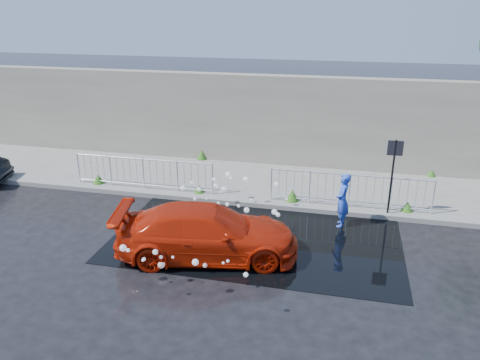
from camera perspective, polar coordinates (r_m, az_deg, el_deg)
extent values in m
plane|color=black|center=(12.74, -1.01, -8.58)|extent=(90.00, 90.00, 0.00)
cube|color=#61615C|center=(17.15, 3.04, -0.33)|extent=(30.00, 4.00, 0.15)
cube|color=#61615C|center=(15.33, 1.71, -2.94)|extent=(30.00, 0.25, 0.16)
cube|color=#6C685B|center=(18.68, 4.36, 7.29)|extent=(30.00, 0.60, 3.50)
cube|color=black|center=(13.50, 2.10, -6.76)|extent=(8.00, 5.00, 0.01)
cylinder|color=black|center=(14.81, 17.98, 0.01)|extent=(0.06, 0.06, 2.50)
cube|color=black|center=(14.50, 18.41, 3.71)|extent=(0.45, 0.04, 0.45)
cylinder|color=silver|center=(17.75, -19.06, 1.41)|extent=(0.05, 0.05, 1.10)
cylinder|color=silver|center=(15.74, -3.37, 0.13)|extent=(0.05, 0.05, 1.10)
cylinder|color=silver|center=(16.42, -11.82, 2.52)|extent=(5.00, 0.04, 0.04)
cylinder|color=silver|center=(16.74, -11.58, -0.57)|extent=(5.00, 0.04, 0.04)
cylinder|color=silver|center=(15.33, 3.83, -0.47)|extent=(0.05, 0.05, 1.10)
cylinder|color=silver|center=(15.41, 22.49, -1.97)|extent=(0.05, 0.05, 1.10)
cylinder|color=silver|center=(14.98, 13.35, 0.60)|extent=(5.00, 0.04, 0.04)
cylinder|color=silver|center=(15.33, 13.05, -2.73)|extent=(5.00, 0.04, 0.04)
cone|color=#244F15|center=(17.56, -16.89, 0.16)|extent=(0.40, 0.40, 0.35)
cone|color=#244F15|center=(16.08, -5.00, -1.06)|extent=(0.36, 0.36, 0.27)
cone|color=#244F15|center=(15.42, 6.39, -1.83)|extent=(0.44, 0.44, 0.40)
cone|color=#244F15|center=(15.50, 19.72, -3.04)|extent=(0.38, 0.38, 0.31)
cone|color=#244F15|center=(19.48, -4.67, 3.12)|extent=(0.42, 0.42, 0.40)
cone|color=#244F15|center=(18.93, 22.30, 0.79)|extent=(0.34, 0.34, 0.24)
sphere|color=white|center=(13.40, -8.19, -5.93)|extent=(0.15, 0.15, 0.15)
sphere|color=white|center=(13.22, 2.53, -5.70)|extent=(0.09, 0.09, 0.09)
sphere|color=white|center=(13.72, -0.18, -3.17)|extent=(0.10, 0.10, 0.10)
sphere|color=white|center=(13.70, -6.46, -4.16)|extent=(0.17, 0.17, 0.17)
sphere|color=white|center=(13.42, 4.65, -4.23)|extent=(0.13, 0.13, 0.13)
sphere|color=white|center=(13.10, 4.30, -6.63)|extent=(0.12, 0.12, 0.12)
sphere|color=white|center=(15.14, -1.47, 0.68)|extent=(0.17, 0.17, 0.17)
sphere|color=white|center=(14.40, -2.38, -1.48)|extent=(0.07, 0.07, 0.07)
sphere|color=white|center=(13.62, 0.81, -3.69)|extent=(0.17, 0.17, 0.17)
sphere|color=white|center=(14.83, 0.69, 0.08)|extent=(0.17, 0.17, 0.17)
sphere|color=white|center=(13.75, 5.69, -2.35)|extent=(0.07, 0.07, 0.07)
sphere|color=white|center=(14.49, -1.97, -1.13)|extent=(0.17, 0.17, 0.17)
sphere|color=white|center=(14.78, -5.87, -0.36)|extent=(0.12, 0.12, 0.12)
sphere|color=white|center=(13.07, 0.37, -6.34)|extent=(0.07, 0.07, 0.07)
sphere|color=white|center=(14.53, -2.98, -0.69)|extent=(0.14, 0.14, 0.14)
sphere|color=white|center=(14.23, -4.11, -2.32)|extent=(0.07, 0.07, 0.07)
sphere|color=white|center=(13.17, 0.34, -5.89)|extent=(0.14, 0.14, 0.14)
sphere|color=white|center=(13.30, -6.31, -6.60)|extent=(0.09, 0.09, 0.09)
sphere|color=white|center=(13.42, 2.09, -5.29)|extent=(0.15, 0.15, 0.15)
sphere|color=white|center=(13.82, 1.37, -2.45)|extent=(0.08, 0.08, 0.08)
sphere|color=white|center=(13.99, -5.52, -2.29)|extent=(0.11, 0.11, 0.11)
sphere|color=white|center=(12.94, 0.33, -7.00)|extent=(0.06, 0.06, 0.06)
sphere|color=white|center=(14.65, 4.46, -0.53)|extent=(0.15, 0.15, 0.15)
sphere|color=white|center=(14.74, -1.11, 0.22)|extent=(0.11, 0.11, 0.11)
sphere|color=white|center=(13.15, 0.94, -5.72)|extent=(0.14, 0.14, 0.14)
sphere|color=white|center=(13.83, -8.67, -4.09)|extent=(0.10, 0.10, 0.10)
sphere|color=white|center=(13.06, -2.08, -6.33)|extent=(0.07, 0.07, 0.07)
sphere|color=white|center=(13.80, -1.57, -2.98)|extent=(0.12, 0.12, 0.12)
sphere|color=white|center=(14.52, -6.98, -0.98)|extent=(0.16, 0.16, 0.16)
sphere|color=white|center=(13.70, -7.32, -5.15)|extent=(0.07, 0.07, 0.07)
sphere|color=white|center=(13.91, -2.66, -2.82)|extent=(0.09, 0.09, 0.09)
sphere|color=white|center=(14.03, -8.96, -3.98)|extent=(0.13, 0.13, 0.13)
sphere|color=white|center=(13.48, 4.22, -3.91)|extent=(0.17, 0.17, 0.17)
sphere|color=white|center=(14.62, -4.99, -1.14)|extent=(0.14, 0.14, 0.14)
sphere|color=white|center=(14.84, -3.18, 0.06)|extent=(0.13, 0.13, 0.13)
sphere|color=white|center=(11.66, -4.28, -10.33)|extent=(0.11, 0.11, 0.11)
sphere|color=white|center=(11.64, -13.49, -8.33)|extent=(0.10, 0.10, 0.10)
sphere|color=white|center=(11.06, -10.29, -8.63)|extent=(0.13, 0.13, 0.13)
sphere|color=white|center=(11.11, -9.60, -9.26)|extent=(0.08, 0.08, 0.08)
sphere|color=white|center=(11.20, -14.07, -8.04)|extent=(0.16, 0.16, 0.16)
sphere|color=white|center=(10.89, -2.06, -10.07)|extent=(0.06, 0.06, 0.06)
sphere|color=white|center=(11.81, -9.58, -10.16)|extent=(0.18, 0.18, 0.18)
sphere|color=white|center=(10.48, -11.64, -9.44)|extent=(0.08, 0.08, 0.08)
sphere|color=white|center=(11.17, -11.75, -9.55)|extent=(0.07, 0.07, 0.07)
sphere|color=white|center=(10.70, -1.50, -9.85)|extent=(0.07, 0.07, 0.07)
sphere|color=white|center=(10.55, -5.47, -9.95)|extent=(0.15, 0.15, 0.15)
sphere|color=white|center=(10.99, -8.19, -9.30)|extent=(0.07, 0.07, 0.07)
sphere|color=white|center=(9.76, 0.71, -11.47)|extent=(0.11, 0.11, 0.11)
sphere|color=white|center=(11.79, -9.19, -10.04)|extent=(0.06, 0.06, 0.06)
imported|color=#B11C07|center=(12.21, -4.01, -6.39)|extent=(4.99, 2.84, 1.36)
imported|color=blue|center=(14.07, 12.39, -2.43)|extent=(0.42, 0.61, 1.64)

